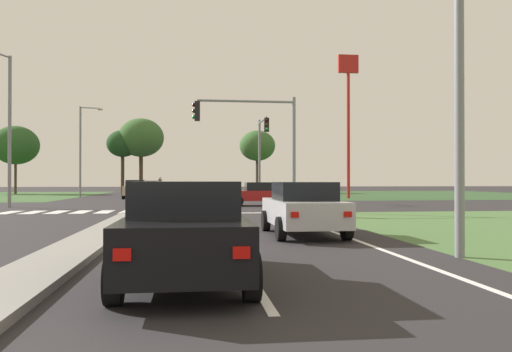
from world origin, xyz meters
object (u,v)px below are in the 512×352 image
car_navy_near (151,187)px  car_black_second (185,230)px  street_lamp_second (7,122)px  car_silver_fifth (303,208)px  traffic_signal_far_right (262,145)px  car_beige_seventh (136,189)px  treeline_fourth (141,138)px  fastfood_pole_sign (348,95)px  treeline_second (16,145)px  car_teal_fourth (143,188)px  traffic_signal_near_right (257,132)px  treeline_fifth (257,146)px  car_red_third (260,194)px  street_lamp_third (82,146)px  pedestrian_at_median (160,185)px  treeline_third (123,144)px  street_lamp_near (452,19)px

car_navy_near → car_black_second: (4.71, -53.64, 0.01)m
car_black_second → street_lamp_second: bearing=114.4°
car_silver_fifth → traffic_signal_far_right: 22.81m
car_beige_seventh → car_navy_near: bearing=-90.0°
street_lamp_second → treeline_fourth: bearing=82.6°
fastfood_pole_sign → treeline_second: 39.55m
car_teal_fourth → traffic_signal_far_right: (10.02, -17.12, 3.40)m
traffic_signal_near_right → treeline_fifth: size_ratio=0.71×
fastfood_pole_sign → traffic_signal_far_right: bearing=-140.5°
car_silver_fifth → traffic_signal_near_right: (0.01, 10.65, 3.20)m
fastfood_pole_sign → car_beige_seventh: bearing=175.5°
car_red_third → car_silver_fifth: size_ratio=1.01×
street_lamp_third → treeline_fourth: bearing=73.7°
car_teal_fourth → pedestrian_at_median: size_ratio=2.35×
car_silver_fifth → pedestrian_at_median: 31.38m
fastfood_pole_sign → street_lamp_third: bearing=165.0°
car_navy_near → car_beige_seventh: (-0.01, -16.01, 0.03)m
pedestrian_at_median → car_beige_seventh: bearing=-43.5°
car_black_second → street_lamp_third: street_lamp_third is taller
traffic_signal_near_right → treeline_fourth: size_ratio=0.62×
car_silver_fifth → traffic_signal_near_right: bearing=89.9°
car_navy_near → car_red_third: car_navy_near is taller
fastfood_pole_sign → treeline_fourth: fastfood_pole_sign is taller
street_lamp_second → car_black_second: bearing=-65.6°
car_navy_near → street_lamp_second: 31.22m
car_navy_near → fastfood_pole_sign: 26.87m
treeline_third → treeline_fifth: treeline_fifth is taller
street_lamp_second → treeline_second: (-9.95, 32.17, 0.74)m
car_black_second → street_lamp_near: 7.03m
treeline_second → pedestrian_at_median: bearing=-45.5°
traffic_signal_far_right → pedestrian_at_median: (-7.80, 8.33, -2.96)m
street_lamp_second → fastfood_pole_sign: (24.41, 12.90, 4.22)m
street_lamp_second → pedestrian_at_median: street_lamp_second is taller
car_silver_fifth → traffic_signal_far_right: traffic_signal_far_right is taller
car_red_third → fastfood_pole_sign: (9.55, 12.17, 8.44)m
car_black_second → treeline_fifth: bearing=81.6°
car_black_second → treeline_fourth: (-6.15, 56.83, 6.05)m
car_navy_near → car_teal_fourth: (-0.15, -7.56, -0.02)m
car_silver_fifth → treeline_fifth: (5.21, 51.38, 5.26)m
traffic_signal_near_right → street_lamp_second: street_lamp_second is taller
street_lamp_second → fastfood_pole_sign: fastfood_pole_sign is taller
treeline_second → treeline_fourth: bearing=5.6°
car_black_second → car_beige_seventh: car_beige_seventh is taller
car_black_second → traffic_signal_near_right: (3.31, 17.13, 3.18)m
car_silver_fifth → car_red_third: bearing=86.6°
car_silver_fifth → treeline_second: bearing=115.9°
street_lamp_near → fastfood_pole_sign: bearing=76.1°
car_red_third → car_teal_fourth: 23.93m
treeline_second → car_navy_near: bearing=-6.5°
pedestrian_at_median → treeline_fifth: bearing=-152.8°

